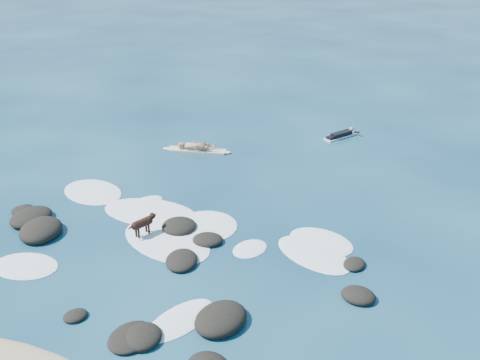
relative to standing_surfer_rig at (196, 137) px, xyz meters
The scene contains 6 objects.
ground 8.74m from the standing_surfer_rig, 62.55° to the right, with size 160.00×160.00×0.00m, color #0A2642.
reef_rocks 10.12m from the standing_surfer_rig, 74.24° to the right, with size 14.38×7.54×0.65m.
breaking_foam 7.76m from the standing_surfer_rig, 65.42° to the right, with size 13.34×8.21×0.12m.
standing_surfer_rig is the anchor object (origin of this frame).
paddling_surfer_rig 7.88m from the standing_surfer_rig, 41.13° to the left, with size 1.56×2.23×0.41m.
dog 8.16m from the standing_surfer_rig, 72.86° to the right, with size 0.58×1.24×0.81m.
Camera 1 is at (8.93, -13.46, 10.18)m, focal length 40.00 mm.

